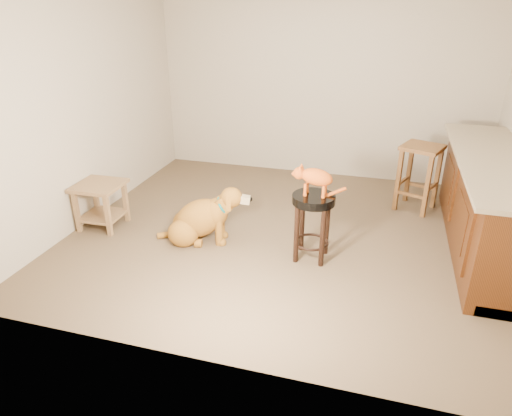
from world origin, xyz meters
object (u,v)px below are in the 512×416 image
(side_table, at_px, (101,199))
(golden_retriever, at_px, (201,219))
(padded_stool, at_px, (313,214))
(wood_stool, at_px, (418,177))
(tabby_kitten, at_px, (314,178))

(side_table, height_order, golden_retriever, golden_retriever)
(padded_stool, distance_m, side_table, 2.33)
(wood_stool, xyz_separation_m, tabby_kitten, (-1.01, -1.48, 0.42))
(padded_stool, height_order, side_table, padded_stool)
(tabby_kitten, bearing_deg, golden_retriever, -179.65)
(wood_stool, bearing_deg, padded_stool, -123.99)
(padded_stool, xyz_separation_m, tabby_kitten, (-0.01, 0.00, 0.36))
(side_table, xyz_separation_m, golden_retriever, (1.17, -0.01, -0.09))
(wood_stool, distance_m, golden_retriever, 2.60)
(wood_stool, relative_size, golden_retriever, 0.78)
(padded_stool, xyz_separation_m, wood_stool, (1.00, 1.48, -0.06))
(golden_retriever, bearing_deg, side_table, 167.25)
(wood_stool, relative_size, side_table, 1.56)
(side_table, distance_m, golden_retriever, 1.17)
(wood_stool, xyz_separation_m, side_table, (-3.32, -1.44, -0.08))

